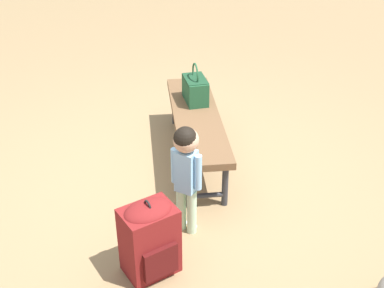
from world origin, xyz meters
name	(u,v)px	position (x,y,z in m)	size (l,w,h in m)	color
ground_plane	(179,185)	(0.00, 0.00, 0.00)	(40.00, 40.00, 0.00)	#8C704C
park_bench	(197,121)	(-0.40, 0.18, 0.39)	(1.61, 0.46, 0.45)	brown
handbag	(195,89)	(-0.67, 0.19, 0.58)	(0.34, 0.23, 0.37)	#1E4C2D
child_standing	(186,165)	(0.58, 0.02, 0.58)	(0.18, 0.21, 0.87)	#B2D8B2
backpack_large	(150,237)	(0.97, -0.24, 0.29)	(0.39, 0.42, 0.58)	maroon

